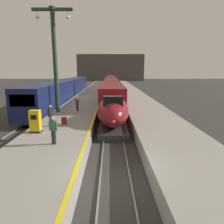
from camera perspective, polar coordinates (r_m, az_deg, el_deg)
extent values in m
plane|color=#33302D|center=(10.18, 0.97, -20.15)|extent=(260.00, 260.00, 0.00)
cube|color=gray|center=(33.96, -6.97, 3.35)|extent=(4.80, 110.00, 1.05)
cube|color=gray|center=(34.02, 6.74, 3.37)|extent=(4.80, 110.00, 1.05)
cube|color=yellow|center=(33.71, -3.13, 4.27)|extent=(0.20, 107.80, 0.01)
cube|color=slate|center=(36.54, -1.32, 3.28)|extent=(0.08, 110.00, 0.12)
cube|color=slate|center=(36.55, 1.03, 3.28)|extent=(0.08, 110.00, 0.12)
cube|color=slate|center=(37.54, -13.80, 3.17)|extent=(0.08, 110.00, 0.12)
cube|color=slate|center=(37.22, -11.55, 3.20)|extent=(0.08, 110.00, 0.12)
ellipsoid|color=maroon|center=(18.13, 0.25, 0.40)|extent=(2.78, 6.95, 2.56)
cube|color=#28282D|center=(18.16, 0.26, -4.64)|extent=(2.46, 5.90, 0.55)
cube|color=black|center=(16.40, 0.32, 3.00)|extent=(1.59, 1.00, 0.90)
sphere|color=#F24C4C|center=(14.85, 0.42, -2.72)|extent=(0.28, 0.28, 0.28)
cube|color=maroon|center=(27.06, -0.01, 4.65)|extent=(2.90, 14.00, 3.05)
cube|color=black|center=(27.03, -3.04, 5.80)|extent=(0.04, 11.90, 0.80)
cube|color=black|center=(27.05, 3.01, 5.80)|extent=(0.04, 11.90, 0.80)
cube|color=silver|center=(27.25, -0.01, 1.99)|extent=(2.92, 13.30, 0.24)
cube|color=black|center=(22.95, 0.09, -1.16)|extent=(2.03, 2.20, 0.56)
cube|color=black|center=(31.75, -0.09, 2.42)|extent=(2.03, 2.20, 0.56)
cube|color=maroon|center=(43.59, -0.21, 7.30)|extent=(2.90, 18.00, 3.05)
cube|color=black|center=(43.57, -2.10, 8.01)|extent=(0.04, 15.84, 0.80)
cube|color=black|center=(43.58, 1.67, 8.02)|extent=(0.04, 15.84, 0.80)
cube|color=black|center=(37.69, -0.16, 3.87)|extent=(2.03, 2.20, 0.56)
cube|color=black|center=(49.84, -0.25, 5.77)|extent=(2.03, 2.20, 0.56)
cube|color=maroon|center=(62.15, -0.31, 8.59)|extent=(2.90, 18.00, 3.05)
cube|color=black|center=(62.13, -1.64, 9.09)|extent=(0.04, 15.84, 0.80)
cube|color=black|center=(62.15, 1.02, 9.10)|extent=(0.04, 15.84, 0.80)
cube|color=black|center=(56.17, -0.28, 6.43)|extent=(2.03, 2.20, 0.56)
cube|color=black|center=(68.37, -0.33, 7.36)|extent=(2.03, 2.20, 0.56)
cube|color=maroon|center=(80.73, -0.36, 9.29)|extent=(2.90, 18.00, 3.05)
cube|color=black|center=(80.72, -1.39, 9.68)|extent=(0.04, 15.84, 0.80)
cube|color=black|center=(80.73, 0.66, 9.68)|extent=(0.04, 15.84, 0.80)
cube|color=black|center=(74.72, -0.35, 7.72)|extent=(2.03, 2.20, 0.56)
cube|color=black|center=(86.93, -0.37, 8.27)|extent=(2.03, 2.20, 0.56)
cube|color=#141E4C|center=(28.09, -16.82, 4.56)|extent=(2.85, 18.00, 3.30)
cube|color=black|center=(19.65, -24.13, 2.97)|extent=(2.28, 0.08, 1.10)
cube|color=black|center=(28.46, -19.59, 5.49)|extent=(0.04, 15.30, 0.90)
cube|color=black|center=(27.68, -14.10, 5.66)|extent=(0.04, 15.30, 0.90)
cube|color=black|center=(23.01, -20.49, -1.93)|extent=(2.00, 2.00, 0.52)
cube|color=black|center=(33.86, -13.96, 2.61)|extent=(2.00, 2.00, 0.52)
cube|color=#141E4C|center=(46.17, -10.42, 7.45)|extent=(2.85, 18.00, 3.30)
cylinder|color=#1E3828|center=(22.07, -15.84, 13.57)|extent=(0.44, 0.44, 10.45)
cylinder|color=#1E3828|center=(22.85, -16.62, 26.37)|extent=(0.68, 0.68, 0.30)
cube|color=#1E3828|center=(22.82, -16.60, 26.12)|extent=(4.00, 0.24, 0.28)
cylinder|color=#1E3828|center=(23.15, -20.48, 24.78)|extent=(0.03, 0.03, 0.60)
sphere|color=#EFEACC|center=(23.07, -20.41, 23.94)|extent=(0.36, 0.36, 0.36)
cylinder|color=#1E3828|center=(22.41, -12.45, 25.67)|extent=(0.03, 0.03, 0.60)
sphere|color=#EFEACC|center=(22.33, -12.41, 24.81)|extent=(0.36, 0.36, 0.36)
cylinder|color=#23232D|center=(16.55, -17.12, -2.48)|extent=(0.13, 0.13, 0.85)
cylinder|color=#23232D|center=(16.65, -16.68, -2.37)|extent=(0.13, 0.13, 0.85)
cube|color=black|center=(16.44, -17.05, 0.06)|extent=(0.39, 0.44, 0.62)
cylinder|color=black|center=(16.30, -17.67, -0.25)|extent=(0.09, 0.09, 0.58)
cylinder|color=black|center=(16.61, -16.42, 0.03)|extent=(0.09, 0.09, 0.58)
sphere|color=tan|center=(16.37, -17.13, 1.50)|extent=(0.22, 0.22, 0.22)
cylinder|color=#23232D|center=(22.35, -9.64, 1.45)|extent=(0.13, 0.13, 0.85)
cylinder|color=#23232D|center=(22.23, -9.94, 1.38)|extent=(0.13, 0.13, 0.85)
cube|color=brown|center=(22.17, -9.86, 3.28)|extent=(0.39, 0.44, 0.62)
cylinder|color=brown|center=(22.35, -9.43, 3.23)|extent=(0.09, 0.09, 0.58)
cylinder|color=brown|center=(22.01, -10.28, 3.07)|extent=(0.09, 0.09, 0.58)
sphere|color=tan|center=(22.12, -9.89, 4.36)|extent=(0.22, 0.22, 0.22)
cylinder|color=#23232D|center=(12.52, -15.89, -6.92)|extent=(0.13, 0.13, 0.85)
cylinder|color=#23232D|center=(12.61, -16.52, -6.81)|extent=(0.13, 0.13, 0.85)
cube|color=#336647|center=(12.36, -16.40, -3.63)|extent=(0.43, 0.34, 0.62)
cylinder|color=#336647|center=(12.23, -15.48, -3.97)|extent=(0.09, 0.09, 0.58)
cylinder|color=#336647|center=(12.51, -17.27, -3.73)|extent=(0.09, 0.09, 0.58)
sphere|color=tan|center=(12.26, -16.51, -1.73)|extent=(0.22, 0.22, 0.22)
cube|color=maroon|center=(16.89, -13.44, -2.44)|extent=(0.40, 0.22, 0.60)
cylinder|color=#262628|center=(16.81, -13.85, -0.84)|extent=(0.02, 0.02, 0.36)
cylinder|color=#262628|center=(16.76, -13.18, -0.85)|extent=(0.02, 0.02, 0.36)
cube|color=#262628|center=(16.74, -13.55, -0.21)|extent=(0.22, 0.03, 0.02)
cube|color=yellow|center=(15.24, -20.91, -2.47)|extent=(0.70, 0.56, 1.60)
cube|color=black|center=(14.91, -21.38, -1.43)|extent=(0.40, 0.02, 0.32)
cube|color=black|center=(15.43, -20.71, -5.14)|extent=(0.76, 0.62, 0.12)
cube|color=#4C4742|center=(110.66, -0.41, 12.47)|extent=(36.00, 2.00, 14.00)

